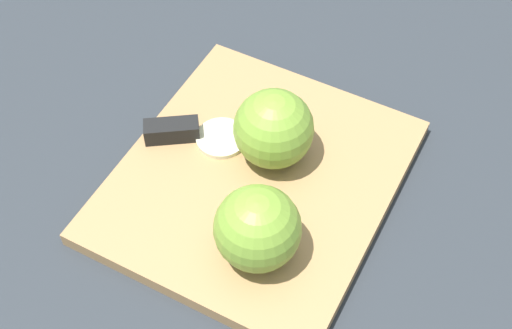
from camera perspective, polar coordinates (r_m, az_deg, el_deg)
The scene contains 6 objects.
ground_plane at distance 0.81m, azimuth 0.00°, elevation -1.67°, with size 4.00×4.00×0.00m, color #282D33.
cutting_board at distance 0.81m, azimuth 0.00°, elevation -1.28°, with size 0.36×0.33×0.02m.
apple_half_left at distance 0.71m, azimuth 0.15°, elevation -5.13°, with size 0.09×0.09×0.09m.
apple_half_right at distance 0.78m, azimuth 1.44°, elevation 2.87°, with size 0.09×0.09×0.09m.
knife at distance 0.83m, azimuth -6.16°, elevation 2.72°, with size 0.09×0.15×0.02m.
apple_slice at distance 0.83m, azimuth -2.79°, elevation 2.12°, with size 0.06×0.06×0.01m.
Camera 1 is at (-0.45, -0.17, 0.66)m, focal length 50.00 mm.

